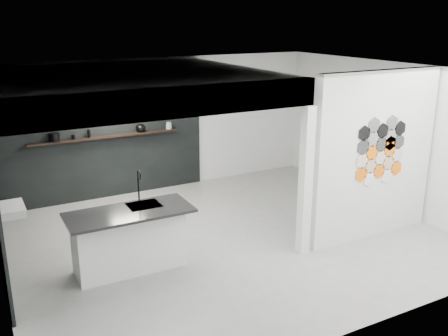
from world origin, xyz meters
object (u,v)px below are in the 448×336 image
at_px(kettle, 141,128).
at_px(utensil_cup, 73,137).
at_px(partition_panel, 375,156).
at_px(stockpot, 54,137).
at_px(wall_basin, 10,210).
at_px(kitchen_island, 130,239).
at_px(glass_bowl, 169,127).
at_px(glass_vase, 169,125).
at_px(bottle_dark, 89,134).

xyz_separation_m(kettle, utensil_cup, (-1.36, 0.00, -0.04)).
relative_size(partition_panel, stockpot, 14.13).
relative_size(wall_basin, kitchen_island, 0.33).
bearing_deg(glass_bowl, glass_vase, 0.00).
distance_m(partition_panel, kettle, 4.71).
bearing_deg(partition_panel, wall_basin, 161.77).
bearing_deg(kettle, utensil_cup, -175.31).
distance_m(partition_panel, glass_bowl, 4.39).
height_order(stockpot, glass_bowl, stockpot).
distance_m(kitchen_island, bottle_dark, 3.26).
relative_size(partition_panel, bottle_dark, 17.89).
relative_size(glass_bowl, utensil_cup, 1.47).
height_order(kitchen_island, kettle, kettle).
bearing_deg(kitchen_island, glass_bowl, 58.70).
relative_size(stockpot, bottle_dark, 1.27).
relative_size(glass_bowl, bottle_dark, 0.80).
relative_size(kettle, glass_vase, 1.38).
relative_size(wall_basin, kettle, 3.03).
distance_m(partition_panel, wall_basin, 5.78).
distance_m(glass_vase, bottle_dark, 1.68).
xyz_separation_m(partition_panel, utensil_cup, (-4.06, 3.87, -0.04)).
bearing_deg(stockpot, partition_panel, -41.23).
xyz_separation_m(kettle, bottle_dark, (-1.06, 0.00, -0.01)).
xyz_separation_m(kettle, glass_bowl, (0.62, 0.00, -0.04)).
bearing_deg(kitchen_island, partition_panel, -10.34).
bearing_deg(wall_basin, bottle_dark, 50.37).
height_order(partition_panel, glass_vase, partition_panel).
height_order(kettle, bottle_dark, kettle).
relative_size(stockpot, glass_vase, 1.38).
xyz_separation_m(partition_panel, kitchen_island, (-3.99, 0.75, -0.91)).
height_order(kitchen_island, glass_bowl, kitchen_island).
height_order(glass_bowl, utensil_cup, glass_bowl).
distance_m(stockpot, bottle_dark, 0.66).
bearing_deg(stockpot, glass_bowl, 0.00).
bearing_deg(utensil_cup, glass_bowl, 0.00).
height_order(wall_basin, bottle_dark, bottle_dark).
bearing_deg(stockpot, wall_basin, -117.04).
bearing_deg(utensil_cup, partition_panel, -43.60).
distance_m(partition_panel, glass_vase, 4.39).
bearing_deg(glass_vase, stockpot, 180.00).
xyz_separation_m(bottle_dark, utensil_cup, (-0.30, 0.00, -0.04)).
relative_size(partition_panel, wall_basin, 4.67).
relative_size(kettle, glass_bowl, 1.58).
bearing_deg(partition_panel, glass_bowl, 118.23).
bearing_deg(glass_vase, kettle, 180.00).
xyz_separation_m(wall_basin, glass_vase, (3.39, 2.07, 0.54)).
distance_m(kettle, bottle_dark, 1.06).
bearing_deg(stockpot, bottle_dark, 0.00).
bearing_deg(partition_panel, glass_vase, 118.23).
bearing_deg(kettle, glass_bowl, 4.69).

